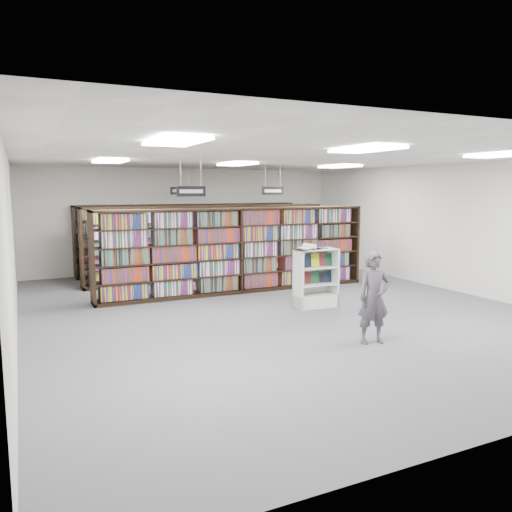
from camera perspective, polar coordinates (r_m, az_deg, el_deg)
name	(u,v)px	position (r m, az deg, el deg)	size (l,w,h in m)	color
floor	(274,309)	(10.79, 2.12, -6.06)	(12.00, 12.00, 0.00)	#4C4C50
ceiling	(275,158)	(10.50, 2.21, 11.16)	(10.00, 12.00, 0.10)	silver
wall_back	(188,219)	(16.07, -7.82, 4.17)	(10.00, 0.10, 3.20)	silver
wall_left	(11,246)	(9.34, -26.17, 0.99)	(0.10, 12.00, 3.20)	silver
wall_right	(449,227)	(13.58, 21.24, 3.09)	(0.10, 12.00, 3.20)	silver
bookshelf_row_near	(237,250)	(12.38, -2.14, 0.66)	(7.00, 0.60, 2.10)	black
bookshelf_row_mid	(210,243)	(14.23, -5.33, 1.54)	(7.00, 0.60, 2.10)	black
bookshelf_row_far	(191,237)	(15.83, -7.46, 2.12)	(7.00, 0.60, 2.10)	black
aisle_sign_left	(191,190)	(10.82, -7.42, 7.46)	(0.65, 0.02, 0.80)	#B2B2B7
aisle_sign_right	(273,190)	(13.84, 1.93, 7.54)	(0.65, 0.02, 0.80)	#B2B2B7
aisle_sign_center	(181,190)	(14.94, -8.55, 7.47)	(0.65, 0.02, 0.80)	#B2B2B7
troffer_front_left	(176,141)	(6.58, -9.16, 12.83)	(0.60, 1.20, 0.04)	white
troffer_front_center	(366,149)	(7.97, 12.49, 11.82)	(0.60, 1.20, 0.04)	white
troffer_front_right	(502,155)	(10.08, 26.30, 10.31)	(0.60, 1.20, 0.04)	white
troffer_back_left	(110,161)	(11.46, -16.34, 10.37)	(0.60, 1.20, 0.04)	white
troffer_back_center	(237,164)	(12.30, -2.19, 10.46)	(0.60, 1.20, 0.04)	white
troffer_back_right	(340,166)	(13.77, 9.54, 10.06)	(0.60, 1.20, 0.04)	white
endcap_display	(315,286)	(10.98, 6.74, -3.46)	(0.93, 0.49, 1.29)	silver
open_book	(310,247)	(10.76, 6.21, 0.98)	(0.75, 0.54, 0.13)	black
shopper	(374,298)	(8.51, 13.32, -4.67)	(0.56, 0.37, 1.54)	#534D58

